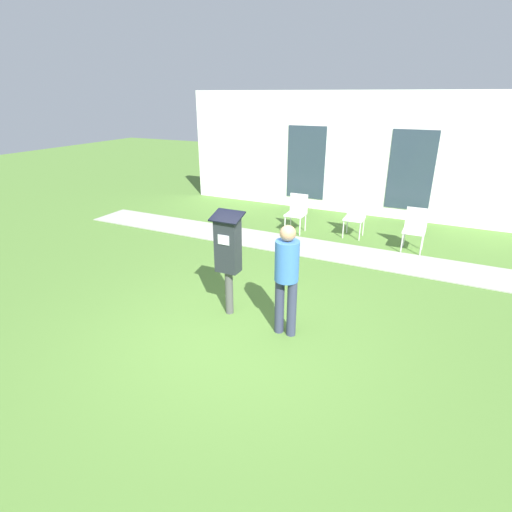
% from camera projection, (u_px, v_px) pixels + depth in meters
% --- Properties ---
extents(ground_plane, '(40.00, 40.00, 0.00)m').
position_uv_depth(ground_plane, '(235.00, 335.00, 5.54)').
color(ground_plane, '#517A33').
extents(sidewalk, '(12.00, 1.10, 0.02)m').
position_uv_depth(sidewalk, '(317.00, 249.00, 8.59)').
color(sidewalk, '#A3A099').
rests_on(sidewalk, ground).
extents(building_facade, '(10.00, 0.26, 3.20)m').
position_uv_depth(building_facade, '(358.00, 155.00, 10.66)').
color(building_facade, white).
rests_on(building_facade, ground).
extents(parking_meter, '(0.44, 0.31, 1.59)m').
position_uv_depth(parking_meter, '(228.00, 251.00, 5.73)').
color(parking_meter, '#4C4C4C').
rests_on(parking_meter, ground).
extents(person_standing, '(0.32, 0.32, 1.58)m').
position_uv_depth(person_standing, '(287.00, 273.00, 5.25)').
color(person_standing, '#333851').
rests_on(person_standing, ground).
extents(outdoor_chair_left, '(0.44, 0.44, 0.90)m').
position_uv_depth(outdoor_chair_left, '(297.00, 210.00, 9.55)').
color(outdoor_chair_left, silver).
rests_on(outdoor_chair_left, ground).
extents(outdoor_chair_middle, '(0.44, 0.44, 0.90)m').
position_uv_depth(outdoor_chair_middle, '(355.00, 214.00, 9.23)').
color(outdoor_chair_middle, silver).
rests_on(outdoor_chair_middle, ground).
extents(outdoor_chair_right, '(0.44, 0.44, 0.90)m').
position_uv_depth(outdoor_chair_right, '(415.00, 226.00, 8.38)').
color(outdoor_chair_right, silver).
rests_on(outdoor_chair_right, ground).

